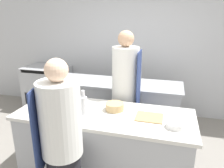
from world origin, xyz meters
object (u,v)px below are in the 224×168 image
(bottle_olive_oil, at_px, (69,101))
(bottle_wine, at_px, (73,93))
(bowl_prep_small, at_px, (115,107))
(chef_at_prep_near, at_px, (62,147))
(bowl_mixing_large, at_px, (175,125))
(bottle_vinegar, at_px, (84,105))
(bowl_ceramic_blue, at_px, (42,104))
(oven_range, at_px, (48,87))
(stockpot, at_px, (132,78))
(chef_at_stove, at_px, (125,94))

(bottle_olive_oil, height_order, bottle_wine, bottle_olive_oil)
(bowl_prep_small, bearing_deg, chef_at_prep_near, -110.29)
(chef_at_prep_near, bearing_deg, bowl_prep_small, -34.69)
(bowl_mixing_large, bearing_deg, chef_at_prep_near, -151.51)
(bottle_vinegar, bearing_deg, bowl_ceramic_blue, 174.80)
(bowl_prep_small, bearing_deg, bowl_mixing_large, -19.60)
(bottle_wine, relative_size, bowl_mixing_large, 1.40)
(oven_range, distance_m, bowl_ceramic_blue, 2.13)
(bottle_wine, height_order, bowl_ceramic_blue, bottle_wine)
(bowl_prep_small, xyz_separation_m, bowl_ceramic_blue, (-0.91, -0.15, -0.01))
(bowl_ceramic_blue, xyz_separation_m, stockpot, (0.93, 1.16, 0.08))
(bottle_olive_oil, xyz_separation_m, bowl_mixing_large, (1.22, -0.08, -0.10))
(bottle_olive_oil, distance_m, bowl_prep_small, 0.55)
(bottle_wine, height_order, stockpot, bottle_wine)
(bowl_prep_small, xyz_separation_m, stockpot, (0.02, 1.01, 0.07))
(stockpot, bearing_deg, bowl_mixing_large, -61.69)
(bottle_vinegar, relative_size, stockpot, 1.00)
(chef_at_stove, xyz_separation_m, stockpot, (0.01, 0.46, 0.10))
(bottle_vinegar, bearing_deg, stockpot, 74.31)
(chef_at_stove, bearing_deg, bowl_ceramic_blue, -52.88)
(chef_at_stove, xyz_separation_m, bottle_vinegar, (-0.33, -0.76, 0.10))
(chef_at_stove, bearing_deg, bowl_mixing_large, 40.53)
(oven_range, height_order, bottle_olive_oil, bottle_olive_oil)
(bowl_mixing_large, height_order, bowl_prep_small, bowl_prep_small)
(chef_at_stove, bearing_deg, chef_at_prep_near, -13.07)
(chef_at_stove, xyz_separation_m, bowl_ceramic_blue, (-0.92, -0.70, 0.02))
(bottle_olive_oil, bearing_deg, bowl_prep_small, 18.74)
(bowl_prep_small, bearing_deg, oven_range, 139.84)
(chef_at_prep_near, xyz_separation_m, bowl_mixing_large, (1.00, 0.54, 0.09))
(oven_range, bearing_deg, bottle_olive_oil, -51.79)
(chef_at_stove, height_order, bowl_ceramic_blue, chef_at_stove)
(bowl_ceramic_blue, bearing_deg, oven_range, 120.14)
(bottle_wine, xyz_separation_m, stockpot, (0.65, 0.83, 0.02))
(chef_at_prep_near, xyz_separation_m, bottle_olive_oil, (-0.22, 0.62, 0.18))
(bowl_prep_small, distance_m, stockpot, 1.02)
(oven_range, distance_m, bowl_mixing_large, 3.29)
(bottle_olive_oil, relative_size, bowl_mixing_large, 1.77)
(bottle_vinegar, bearing_deg, bowl_prep_small, 32.73)
(chef_at_prep_near, relative_size, bowl_ceramic_blue, 7.68)
(stockpot, bearing_deg, bowl_prep_small, -91.37)
(bowl_prep_small, relative_size, stockpot, 0.77)
(bottle_wine, bearing_deg, bottle_olive_oil, -72.57)
(bowl_ceramic_blue, bearing_deg, chef_at_prep_near, -46.34)
(bottle_vinegar, distance_m, bowl_prep_small, 0.38)
(chef_at_prep_near, relative_size, bottle_wine, 6.73)
(chef_at_stove, relative_size, bowl_mixing_large, 10.19)
(chef_at_prep_near, bearing_deg, chef_at_stove, -27.13)
(bowl_mixing_large, distance_m, bowl_ceramic_blue, 1.62)
(chef_at_prep_near, distance_m, bowl_ceramic_blue, 0.89)
(bowl_mixing_large, xyz_separation_m, bowl_ceramic_blue, (-1.61, 0.10, 0.01))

